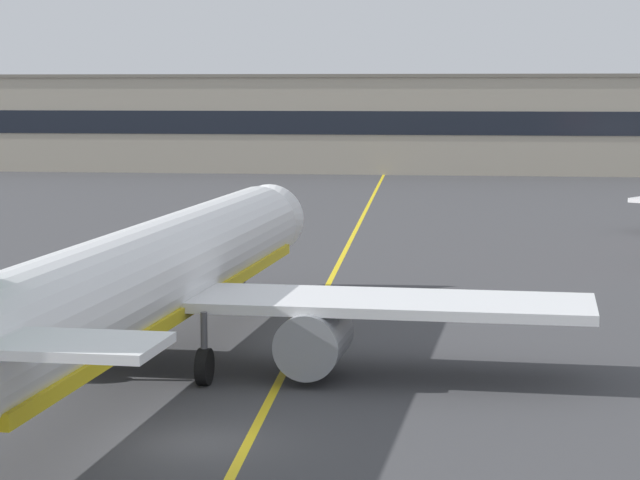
% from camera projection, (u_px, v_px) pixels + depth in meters
% --- Properties ---
extents(ground_plane, '(400.00, 400.00, 0.00)m').
position_uv_depth(ground_plane, '(199.00, 443.00, 36.83)').
color(ground_plane, '#3D3D3F').
extents(taxiway_centreline, '(8.74, 179.82, 0.01)m').
position_uv_depth(taxiway_centreline, '(328.00, 285.00, 66.36)').
color(taxiway_centreline, yellow).
rests_on(taxiway_centreline, ground).
extents(airliner_foreground, '(32.18, 41.50, 11.65)m').
position_uv_depth(airliner_foreground, '(148.00, 280.00, 45.89)').
color(airliner_foreground, white).
rests_on(airliner_foreground, ground).
extents(safety_cone_by_nose_gear, '(0.44, 0.44, 0.55)m').
position_uv_depth(safety_cone_by_nose_gear, '(273.00, 290.00, 63.11)').
color(safety_cone_by_nose_gear, orange).
rests_on(safety_cone_by_nose_gear, ground).
extents(terminal_building, '(141.18, 12.40, 11.98)m').
position_uv_depth(terminal_building, '(458.00, 123.00, 154.88)').
color(terminal_building, '#B2A893').
rests_on(terminal_building, ground).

